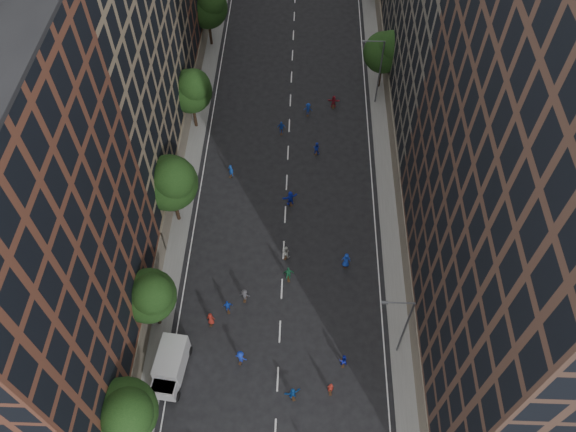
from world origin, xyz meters
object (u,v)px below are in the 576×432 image
object	(u,v)px
streetlamp_near	(403,325)
cargo_van	(170,366)
streetlamp_far	(378,69)
skater_2	(343,360)

from	to	relation	value
streetlamp_near	cargo_van	size ratio (longest dim) A/B	1.71
streetlamp_near	streetlamp_far	size ratio (longest dim) A/B	1.00
cargo_van	skater_2	xyz separation A→B (m)	(14.93, 1.29, -0.65)
streetlamp_far	cargo_van	world-z (taller)	streetlamp_far
streetlamp_far	cargo_van	xyz separation A→B (m)	(-19.61, -35.69, -3.75)
streetlamp_far	skater_2	world-z (taller)	streetlamp_far
streetlamp_near	streetlamp_far	distance (m)	33.00
streetlamp_near	streetlamp_far	world-z (taller)	same
streetlamp_near	streetlamp_far	bearing A→B (deg)	90.00
streetlamp_near	skater_2	xyz separation A→B (m)	(-4.68, -1.40, -4.39)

